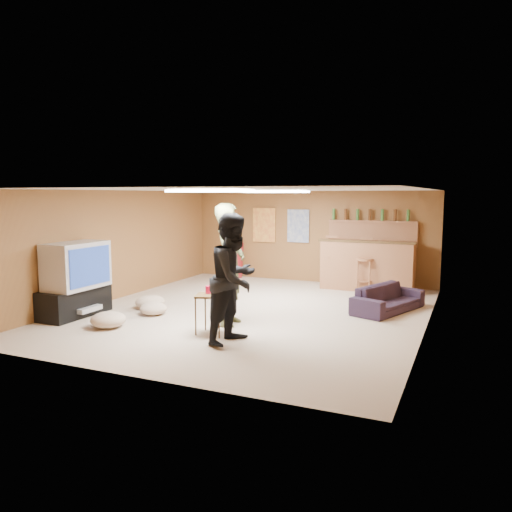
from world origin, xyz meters
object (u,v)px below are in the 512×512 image
at_px(tv_body, 76,265).
at_px(person_olive, 230,265).
at_px(tray_table, 212,314).
at_px(bar_counter, 367,265).
at_px(person_black, 234,279).
at_px(sofa, 388,298).

relative_size(tv_body, person_olive, 0.56).
height_order(tv_body, tray_table, tv_body).
distance_m(tv_body, person_olive, 2.74).
bearing_deg(tray_table, tv_body, 178.80).
bearing_deg(person_olive, tray_table, 170.85).
bearing_deg(tv_body, bar_counter, 47.00).
bearing_deg(bar_counter, person_black, -101.62).
bearing_deg(bar_counter, tv_body, -133.00).
height_order(tv_body, person_olive, person_olive).
xyz_separation_m(bar_counter, person_olive, (-1.48, -3.87, 0.44)).
bearing_deg(bar_counter, sofa, -68.28).
height_order(sofa, tray_table, tray_table).
height_order(person_olive, tray_table, person_olive).
height_order(person_olive, person_black, person_olive).
bearing_deg(sofa, person_black, 169.62).
bearing_deg(bar_counter, person_olive, -110.87).
bearing_deg(tray_table, sofa, 49.58).
bearing_deg(tray_table, person_black, -24.70).
distance_m(person_black, sofa, 3.39).
relative_size(person_olive, person_black, 1.07).
height_order(tv_body, person_black, person_black).
relative_size(person_olive, tray_table, 3.22).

